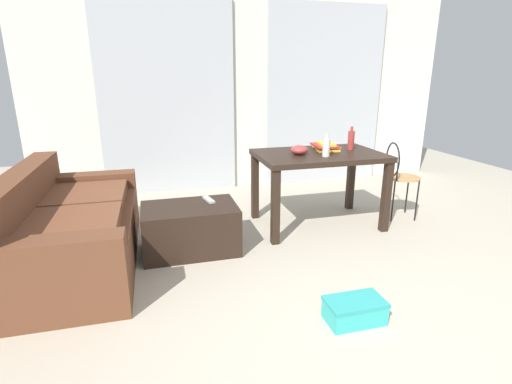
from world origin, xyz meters
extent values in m
plane|color=#B2A893|center=(0.00, 1.37, 0.00)|extent=(8.48, 8.48, 0.00)
cube|color=silver|center=(0.00, 3.53, 1.31)|extent=(5.55, 0.10, 2.61)
cube|color=#B2B7BC|center=(-1.06, 3.45, 1.19)|extent=(1.66, 0.03, 2.38)
cube|color=#B2B7BC|center=(1.06, 3.45, 1.19)|extent=(1.66, 0.03, 2.38)
cube|color=brown|center=(-1.96, 1.58, 0.21)|extent=(0.93, 1.83, 0.41)
cube|color=brown|center=(-2.31, 1.58, 0.59)|extent=(0.22, 1.82, 0.37)
cube|color=brown|center=(-1.95, 2.39, 0.48)|extent=(0.91, 0.21, 0.15)
cube|color=brown|center=(-1.97, 0.77, 0.48)|extent=(0.91, 0.21, 0.15)
cube|color=brown|center=(-1.90, 1.93, 0.46)|extent=(0.67, 0.68, 0.10)
cube|color=brown|center=(-1.91, 1.22, 0.46)|extent=(0.67, 0.68, 0.10)
cube|color=black|center=(-1.04, 1.58, 0.20)|extent=(0.81, 0.53, 0.41)
cube|color=black|center=(0.28, 1.86, 0.72)|extent=(1.23, 0.80, 0.05)
cube|color=black|center=(-0.28, 1.52, 0.35)|extent=(0.07, 0.07, 0.70)
cube|color=black|center=(0.85, 1.52, 0.35)|extent=(0.07, 0.07, 0.70)
cube|color=black|center=(-0.28, 2.21, 0.35)|extent=(0.07, 0.07, 0.70)
cube|color=black|center=(0.85, 2.21, 0.35)|extent=(0.07, 0.07, 0.70)
cylinder|color=#B7844C|center=(1.23, 1.82, 0.44)|extent=(0.36, 0.36, 0.02)
cylinder|color=black|center=(1.32, 1.67, 0.22)|extent=(0.02, 0.02, 0.44)
cylinder|color=black|center=(1.38, 1.91, 0.22)|extent=(0.02, 0.02, 0.44)
cylinder|color=black|center=(1.08, 1.72, 0.22)|extent=(0.02, 0.02, 0.44)
cylinder|color=black|center=(1.14, 1.97, 0.22)|extent=(0.02, 0.02, 0.44)
torus|color=black|center=(1.11, 1.85, 0.64)|extent=(0.10, 0.35, 0.36)
cylinder|color=black|center=(1.07, 1.70, 0.54)|extent=(0.02, 0.02, 0.19)
cylinder|color=black|center=(1.14, 2.00, 0.54)|extent=(0.02, 0.02, 0.19)
cylinder|color=#99332D|center=(0.66, 1.94, 0.84)|extent=(0.07, 0.07, 0.19)
cylinder|color=#99332D|center=(0.66, 1.94, 0.96)|extent=(0.03, 0.03, 0.05)
cylinder|color=beige|center=(0.27, 1.69, 0.83)|extent=(0.07, 0.07, 0.17)
cylinder|color=beige|center=(0.27, 1.69, 0.94)|extent=(0.03, 0.03, 0.05)
ellipsoid|color=#9E3833|center=(0.06, 1.84, 0.79)|extent=(0.17, 0.17, 0.09)
cube|color=gold|center=(0.41, 1.99, 0.76)|extent=(0.25, 0.28, 0.02)
cube|color=gold|center=(0.41, 1.99, 0.78)|extent=(0.25, 0.24, 0.01)
cube|color=red|center=(0.40, 1.99, 0.79)|extent=(0.24, 0.30, 0.02)
cube|color=gold|center=(0.40, 1.98, 0.81)|extent=(0.19, 0.26, 0.02)
cube|color=#B7B7B2|center=(-0.85, 1.69, 0.42)|extent=(0.09, 0.19, 0.02)
cube|color=#33B2AD|center=(-0.16, 0.27, 0.06)|extent=(0.36, 0.21, 0.12)
cube|color=teal|center=(-0.16, 0.27, 0.14)|extent=(0.37, 0.21, 0.02)
camera|label=1|loc=(-1.32, -1.59, 1.50)|focal=27.19mm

